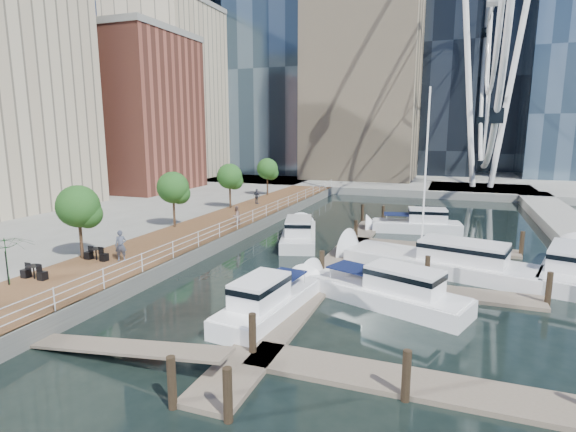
# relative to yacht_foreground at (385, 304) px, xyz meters

# --- Properties ---
(ground) EXTENTS (520.00, 520.00, 0.00)m
(ground) POSITION_rel_yacht_foreground_xyz_m (-7.13, -5.41, 0.00)
(ground) COLOR black
(ground) RESTS_ON ground
(boardwalk) EXTENTS (6.00, 60.00, 1.00)m
(boardwalk) POSITION_rel_yacht_foreground_xyz_m (-16.13, 9.59, 0.50)
(boardwalk) COLOR brown
(boardwalk) RESTS_ON ground
(seawall) EXTENTS (0.25, 60.00, 1.00)m
(seawall) POSITION_rel_yacht_foreground_xyz_m (-13.13, 9.59, 0.50)
(seawall) COLOR #595954
(seawall) RESTS_ON ground
(land_far) EXTENTS (200.00, 114.00, 1.00)m
(land_far) POSITION_rel_yacht_foreground_xyz_m (-7.13, 96.59, 0.50)
(land_far) COLOR gray
(land_far) RESTS_ON ground
(pier) EXTENTS (14.00, 12.00, 1.00)m
(pier) POSITION_rel_yacht_foreground_xyz_m (6.87, 46.59, 0.50)
(pier) COLOR gray
(pier) RESTS_ON ground
(railing) EXTENTS (0.10, 60.00, 1.05)m
(railing) POSITION_rel_yacht_foreground_xyz_m (-13.23, 9.59, 1.52)
(railing) COLOR white
(railing) RESTS_ON boardwalk
(floating_docks) EXTENTS (16.00, 34.00, 2.60)m
(floating_docks) POSITION_rel_yacht_foreground_xyz_m (0.84, 4.57, 0.49)
(floating_docks) COLOR #6D6051
(floating_docks) RESTS_ON ground
(midrise_condos) EXTENTS (19.00, 67.00, 28.00)m
(midrise_condos) POSITION_rel_yacht_foreground_xyz_m (-40.69, 21.41, 13.42)
(midrise_condos) COLOR #BCAD8E
(midrise_condos) RESTS_ON ground
(ferris_wheel) EXTENTS (5.80, 45.60, 47.80)m
(ferris_wheel) POSITION_rel_yacht_foreground_xyz_m (6.87, 46.59, 25.92)
(ferris_wheel) COLOR white
(ferris_wheel) RESTS_ON ground
(street_trees) EXTENTS (2.60, 42.60, 4.60)m
(street_trees) POSITION_rel_yacht_foreground_xyz_m (-18.53, 8.59, 4.29)
(street_trees) COLOR #3F2B1C
(street_trees) RESTS_ON ground
(cafe_tables) EXTENTS (2.50, 13.70, 0.74)m
(cafe_tables) POSITION_rel_yacht_foreground_xyz_m (-17.53, -7.41, 1.37)
(cafe_tables) COLOR black
(cafe_tables) RESTS_ON ground
(yacht_foreground) EXTENTS (9.66, 5.63, 2.15)m
(yacht_foreground) POSITION_rel_yacht_foreground_xyz_m (0.00, 0.00, 0.00)
(yacht_foreground) COLOR white
(yacht_foreground) RESTS_ON ground
(pedestrian_near) EXTENTS (0.82, 0.72, 1.90)m
(pedestrian_near) POSITION_rel_yacht_foreground_xyz_m (-15.90, -0.96, 1.95)
(pedestrian_near) COLOR #494F61
(pedestrian_near) RESTS_ON boardwalk
(pedestrian_mid) EXTENTS (0.82, 0.95, 1.68)m
(pedestrian_mid) POSITION_rel_yacht_foreground_xyz_m (-13.94, 10.80, 1.84)
(pedestrian_mid) COLOR gray
(pedestrian_mid) RESTS_ON boardwalk
(pedestrian_far) EXTENTS (1.06, 0.77, 1.66)m
(pedestrian_far) POSITION_rel_yacht_foreground_xyz_m (-17.07, 22.04, 1.83)
(pedestrian_far) COLOR #363844
(pedestrian_far) RESTS_ON boardwalk
(moored_yachts) EXTENTS (23.97, 36.17, 11.50)m
(moored_yachts) POSITION_rel_yacht_foreground_xyz_m (1.97, 5.99, 0.00)
(moored_yachts) COLOR silver
(moored_yachts) RESTS_ON ground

